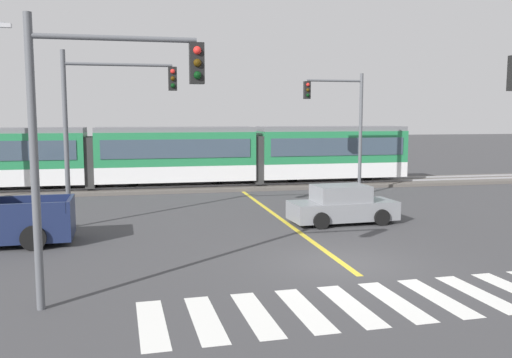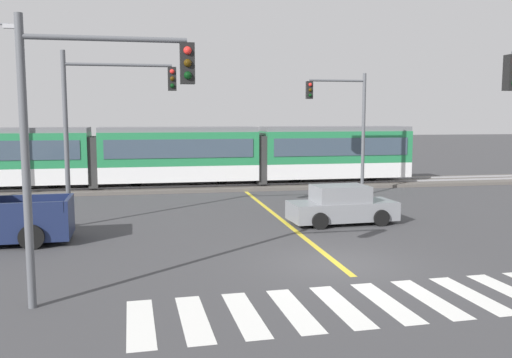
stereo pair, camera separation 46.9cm
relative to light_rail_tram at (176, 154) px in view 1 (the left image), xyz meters
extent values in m
plane|color=#3D3D3F|center=(3.60, -17.26, -2.05)|extent=(200.00, 200.00, 0.00)
cube|color=#56514C|center=(3.60, 0.01, -1.96)|extent=(120.00, 4.00, 0.18)
cube|color=#939399|center=(3.60, -0.71, -1.82)|extent=(120.00, 0.08, 0.10)
cube|color=#939399|center=(3.60, 0.73, -1.82)|extent=(120.00, 0.08, 0.10)
cube|color=silver|center=(-9.50, 0.01, -1.07)|extent=(9.00, 2.60, 0.90)
cylinder|color=black|center=(-7.03, 0.01, -1.52)|extent=(0.70, 0.20, 0.70)
cube|color=silver|center=(0.00, 0.01, -1.07)|extent=(9.00, 2.60, 0.90)
cube|color=#237A47|center=(0.00, 0.01, 0.33)|extent=(9.00, 2.60, 1.90)
cube|color=#384756|center=(0.00, -1.31, 0.38)|extent=(8.28, 0.04, 1.04)
cube|color=slate|center=(0.00, 0.01, 1.42)|extent=(9.00, 2.39, 0.28)
cylinder|color=black|center=(2.47, 0.01, -1.52)|extent=(0.70, 0.20, 0.70)
cylinder|color=black|center=(-2.48, 0.01, -1.52)|extent=(0.70, 0.20, 0.70)
cube|color=silver|center=(9.50, 0.01, -1.07)|extent=(9.00, 2.60, 0.90)
cube|color=#237A47|center=(9.50, 0.01, 0.33)|extent=(9.00, 2.60, 1.90)
cube|color=#384756|center=(9.50, -1.31, 0.38)|extent=(8.28, 0.04, 1.04)
cube|color=slate|center=(9.50, 0.01, 1.42)|extent=(9.00, 2.39, 0.28)
cylinder|color=black|center=(11.97, 0.01, -1.52)|extent=(0.70, 0.20, 0.70)
cylinder|color=black|center=(7.02, 0.01, -1.52)|extent=(0.70, 0.20, 0.70)
cube|color=#2D2D2D|center=(-4.75, 0.01, -0.37)|extent=(0.50, 2.34, 2.80)
cube|color=#2D2D2D|center=(4.75, 0.01, -0.37)|extent=(0.50, 2.34, 2.80)
cube|color=silver|center=(-1.89, -20.74, -2.04)|extent=(0.66, 2.82, 0.01)
cube|color=silver|center=(-0.79, -20.70, -2.04)|extent=(0.66, 2.82, 0.01)
cube|color=silver|center=(0.31, -20.66, -2.04)|extent=(0.66, 2.82, 0.01)
cube|color=silver|center=(1.40, -20.62, -2.04)|extent=(0.66, 2.82, 0.01)
cube|color=silver|center=(2.50, -20.58, -2.04)|extent=(0.66, 2.82, 0.01)
cube|color=silver|center=(3.60, -20.53, -2.04)|extent=(0.66, 2.82, 0.01)
cube|color=silver|center=(4.70, -20.49, -2.04)|extent=(0.66, 2.82, 0.01)
cube|color=silver|center=(5.80, -20.45, -2.04)|extent=(0.66, 2.82, 0.01)
cube|color=gold|center=(3.60, -10.26, -2.04)|extent=(0.20, 16.54, 0.01)
cube|color=gray|center=(5.78, -11.61, -1.53)|extent=(4.29, 1.93, 0.72)
cube|color=gray|center=(5.68, -11.62, -0.85)|extent=(2.18, 1.63, 0.64)
cube|color=#384756|center=(6.68, -11.56, -0.85)|extent=(0.18, 1.43, 0.52)
cube|color=#384756|center=(5.64, -10.84, -0.85)|extent=(1.78, 0.14, 0.48)
cylinder|color=black|center=(7.00, -10.69, -1.73)|extent=(0.65, 0.25, 0.64)
cylinder|color=black|center=(7.09, -12.39, -1.73)|extent=(0.65, 0.25, 0.64)
cylinder|color=black|center=(4.48, -10.83, -1.73)|extent=(0.65, 0.25, 0.64)
cylinder|color=black|center=(4.57, -12.53, -1.73)|extent=(0.65, 0.25, 0.64)
cube|color=#192347|center=(-5.76, -13.65, -0.72)|extent=(2.70, 0.21, 0.36)
cube|color=#192347|center=(-5.82, -11.82, -0.72)|extent=(2.70, 0.21, 0.36)
cube|color=#192347|center=(-4.37, -12.69, -0.72)|extent=(0.18, 1.96, 0.36)
cylinder|color=black|center=(-5.41, -13.70, -1.65)|extent=(0.81, 0.31, 0.80)
cylinder|color=black|center=(-5.47, -11.74, -1.65)|extent=(0.81, 0.31, 0.80)
cylinder|color=#515459|center=(-4.74, -10.25, 1.29)|extent=(0.18, 0.18, 6.67)
cylinder|color=#515459|center=(-2.74, -10.25, 4.12)|extent=(4.00, 0.12, 0.12)
cube|color=black|center=(-0.74, -10.25, 3.62)|extent=(0.32, 0.28, 0.90)
sphere|color=red|center=(-0.74, -10.40, 3.89)|extent=(0.18, 0.18, 0.18)
sphere|color=#3A2706|center=(-0.74, -10.40, 3.62)|extent=(0.18, 0.18, 0.18)
sphere|color=black|center=(-0.74, -10.40, 3.35)|extent=(0.18, 0.18, 0.18)
cylinder|color=#515459|center=(-4.26, -19.36, 1.15)|extent=(0.18, 0.18, 6.38)
cylinder|color=#515459|center=(-2.51, -19.36, 3.85)|extent=(3.50, 0.12, 0.12)
cube|color=black|center=(-0.76, -19.36, 3.35)|extent=(0.32, 0.28, 0.90)
sphere|color=red|center=(-0.76, -19.51, 3.62)|extent=(0.18, 0.18, 0.18)
sphere|color=#3A2706|center=(-0.76, -19.51, 3.35)|extent=(0.18, 0.18, 0.18)
sphere|color=black|center=(-0.76, -19.51, 3.08)|extent=(0.18, 0.18, 0.18)
cylinder|color=#515459|center=(9.48, -4.55, 1.19)|extent=(0.18, 0.18, 6.47)
cylinder|color=#515459|center=(7.98, -4.55, 4.02)|extent=(3.00, 0.12, 0.12)
cube|color=black|center=(6.48, -4.55, 3.52)|extent=(0.32, 0.28, 0.90)
sphere|color=red|center=(6.48, -4.70, 3.79)|extent=(0.18, 0.18, 0.18)
sphere|color=#3A2706|center=(6.48, -4.70, 3.52)|extent=(0.18, 0.18, 0.18)
sphere|color=black|center=(6.48, -4.70, 3.25)|extent=(0.18, 0.18, 0.18)
cube|color=#B2B2B7|center=(-8.23, -2.98, 6.53)|extent=(0.56, 0.28, 0.20)
camera|label=1|loc=(-2.06, -31.62, 2.19)|focal=38.00mm
camera|label=2|loc=(-1.60, -31.71, 2.19)|focal=38.00mm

